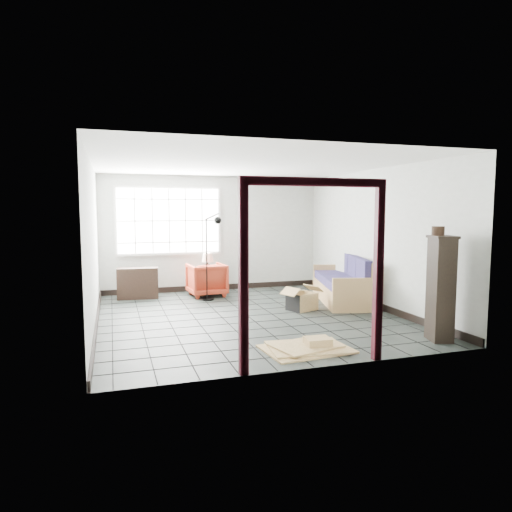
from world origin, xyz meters
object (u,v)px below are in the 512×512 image
object	(u,v)px
futon_sofa	(344,285)
side_table	(211,274)
armchair	(207,278)
tall_shelf	(441,288)

from	to	relation	value
futon_sofa	side_table	xyz separation A→B (m)	(-2.35, 1.79, 0.08)
armchair	tall_shelf	bearing A→B (deg)	114.84
side_table	tall_shelf	distance (m)	5.19
armchair	tall_shelf	distance (m)	4.98
armchair	side_table	distance (m)	0.37
side_table	tall_shelf	size ratio (longest dim) A/B	0.35
futon_sofa	armchair	size ratio (longest dim) A/B	2.88
armchair	side_table	size ratio (longest dim) A/B	1.47
futon_sofa	armchair	xyz separation A→B (m)	(-2.51, 1.45, 0.05)
side_table	tall_shelf	world-z (taller)	tall_shelf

